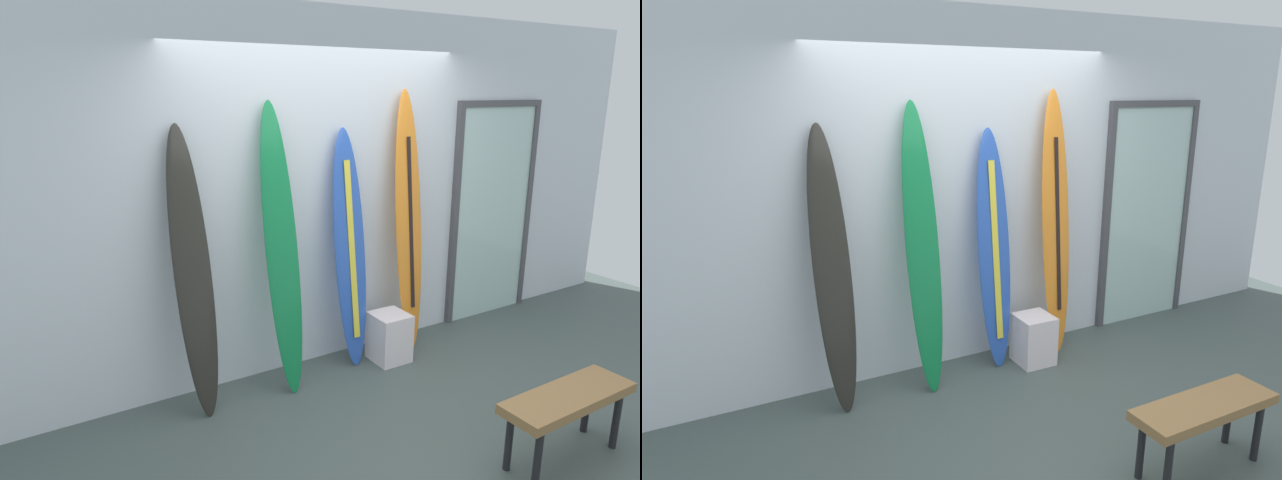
# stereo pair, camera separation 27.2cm
# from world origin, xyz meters

# --- Properties ---
(ground) EXTENTS (8.00, 8.00, 0.04)m
(ground) POSITION_xyz_m (0.00, 0.00, -0.02)
(ground) COLOR #44514D
(wall_back) EXTENTS (7.20, 0.20, 2.80)m
(wall_back) POSITION_xyz_m (0.00, 1.30, 1.40)
(wall_back) COLOR silver
(wall_back) RESTS_ON ground
(surfboard_charcoal) EXTENTS (0.28, 0.41, 1.99)m
(surfboard_charcoal) POSITION_xyz_m (-1.17, 0.97, 0.98)
(surfboard_charcoal) COLOR #272621
(surfboard_charcoal) RESTS_ON ground
(surfboard_emerald) EXTENTS (0.26, 0.41, 2.13)m
(surfboard_emerald) POSITION_xyz_m (-0.50, 0.96, 1.05)
(surfboard_emerald) COLOR #137A41
(surfboard_emerald) RESTS_ON ground
(surfboard_cobalt) EXTENTS (0.29, 0.30, 1.92)m
(surfboard_cobalt) POSITION_xyz_m (0.13, 1.02, 0.96)
(surfboard_cobalt) COLOR blue
(surfboard_cobalt) RESTS_ON ground
(surfboard_sunset) EXTENTS (0.27, 0.30, 2.20)m
(surfboard_sunset) POSITION_xyz_m (0.72, 1.02, 1.10)
(surfboard_sunset) COLOR orange
(surfboard_sunset) RESTS_ON ground
(display_block_left) EXTENTS (0.30, 0.30, 0.41)m
(display_block_left) POSITION_xyz_m (0.43, 0.86, 0.20)
(display_block_left) COLOR white
(display_block_left) RESTS_ON ground
(glass_door) EXTENTS (1.06, 0.06, 2.10)m
(glass_door) POSITION_xyz_m (1.91, 1.18, 1.08)
(glass_door) COLOR silver
(glass_door) RESTS_ON ground
(bench) EXTENTS (0.93, 0.29, 0.44)m
(bench) POSITION_xyz_m (0.54, -0.72, 0.38)
(bench) COLOR olive
(bench) RESTS_ON ground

